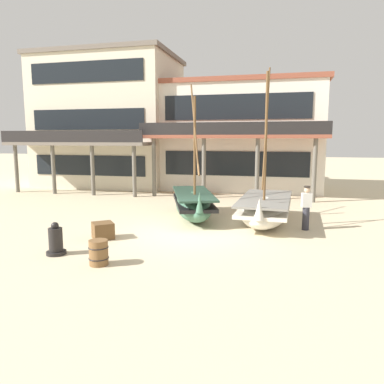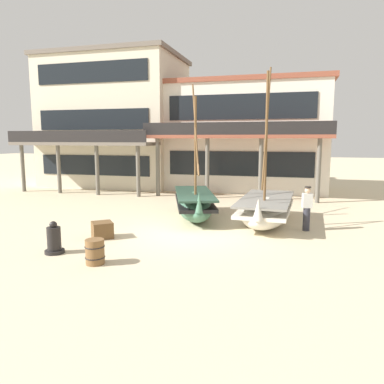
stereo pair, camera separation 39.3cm
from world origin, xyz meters
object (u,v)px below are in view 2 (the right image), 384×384
Objects in this scene: cargo_crate at (102,230)px; wooden_barrel at (95,252)px; fishing_boat_centre_large at (266,210)px; fishing_boat_near_left at (194,204)px; fisherman_by_hull at (307,209)px; harbor_building_main at (245,136)px; capstan_winch at (54,240)px; harbor_building_annex at (116,122)px.

wooden_barrel is at bearing -64.91° from cargo_crate.
fishing_boat_centre_large is at bearing 55.38° from wooden_barrel.
cargo_crate is at bearing -120.15° from fishing_boat_near_left.
fishing_boat_centre_large is at bearing 158.85° from fisherman_by_hull.
harbor_building_main reaches higher than wooden_barrel.
capstan_winch is at bearing -102.48° from harbor_building_main.
fishing_boat_centre_large is 3.68× the size of fisherman_by_hull.
capstan_winch is (-7.45, -4.94, -0.43)m from fisherman_by_hull.
capstan_winch reaches higher than cargo_crate.
capstan_winch is (-2.81, -5.87, -0.24)m from fishing_boat_near_left.
fishing_boat_near_left reaches higher than cargo_crate.
fishing_boat_near_left is at bearing 59.85° from cargo_crate.
fisherman_by_hull is at bearing -71.33° from harbor_building_main.
wooden_barrel is (-4.20, -6.08, -0.26)m from fishing_boat_centre_large.
capstan_winch is 1.78m from wooden_barrel.
harbor_building_main is 1.12× the size of harbor_building_annex.
capstan_winch is at bearing -136.78° from fishing_boat_centre_large.
fishing_boat_centre_large is 7.39m from wooden_barrel.
harbor_building_annex is at bearing 138.49° from fishing_boat_centre_large.
fishing_boat_near_left is 8.56× the size of cargo_crate.
capstan_winch reaches higher than wooden_barrel.
fishing_boat_near_left is at bearing 168.62° from fisherman_by_hull.
capstan_winch is 0.10× the size of harbor_building_annex.
wooden_barrel is 17.26m from harbor_building_main.
cargo_crate is 0.07× the size of harbor_building_annex.
fishing_boat_centre_large is 16.51m from harbor_building_annex.
fishing_boat_centre_large is at bearing 33.78° from cargo_crate.
wooden_barrel is 1.03× the size of cargo_crate.
wooden_barrel is at bearing -96.47° from harbor_building_main.
capstan_winch is 0.09× the size of harbor_building_main.
fishing_boat_centre_large is at bearing 43.22° from capstan_winch.
harbor_building_main is (3.08, 14.35, 3.34)m from cargo_crate.
fisherman_by_hull reaches higher than wooden_barrel.
fisherman_by_hull is 0.15× the size of harbor_building_main.
fishing_boat_near_left is 3.10m from fishing_boat_centre_large.
fishing_boat_near_left is 4.74m from fisherman_by_hull.
harbor_building_annex reaches higher than wooden_barrel.
harbor_building_annex is (-6.62, 14.19, 4.41)m from cargo_crate.
harbor_building_annex reaches higher than capstan_winch.
harbor_building_main is (-3.84, 11.37, 2.79)m from fisherman_by_hull.
harbor_building_main reaches higher than fisherman_by_hull.
capstan_winch is 2.03m from cargo_crate.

